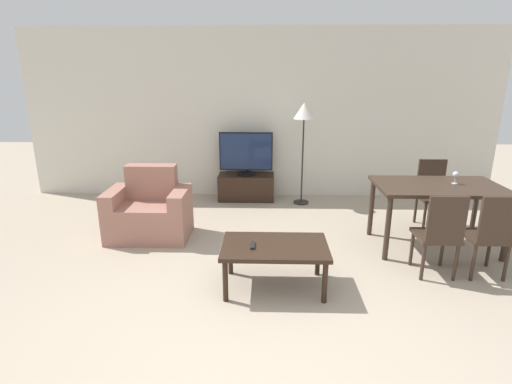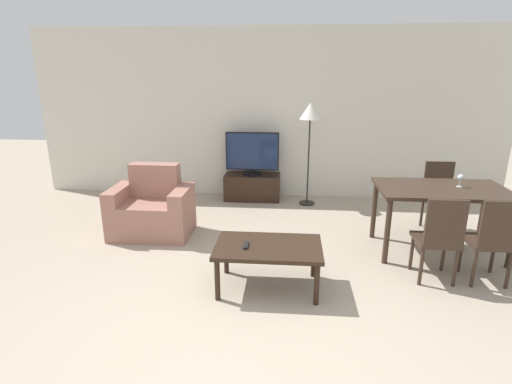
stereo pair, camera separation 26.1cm
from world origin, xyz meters
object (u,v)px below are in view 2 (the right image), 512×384
at_px(tv, 252,154).
at_px(dining_table, 442,195).
at_px(dining_chair_near, 439,236).
at_px(remote_primary, 246,245).
at_px(armchair, 152,210).
at_px(floor_lamp, 310,118).
at_px(tv_stand, 252,187).
at_px(coffee_table, 268,250).
at_px(dining_chair_near_right, 493,238).
at_px(wine_glass_left, 460,178).
at_px(dining_chair_far, 439,193).

distance_m(tv, dining_table, 2.94).
bearing_deg(dining_chair_near, remote_primary, -170.96).
xyz_separation_m(armchair, remote_primary, (1.35, -1.26, 0.14)).
relative_size(tv, remote_primary, 5.67).
relative_size(tv, floor_lamp, 0.54).
relative_size(tv_stand, dining_table, 0.63).
distance_m(tv_stand, remote_primary, 2.85).
height_order(armchair, tv_stand, armchair).
height_order(coffee_table, dining_chair_near, dining_chair_near).
xyz_separation_m(tv, remote_primary, (0.21, -2.83, -0.30)).
bearing_deg(armchair, coffee_table, -38.05).
distance_m(armchair, tv, 1.99).
distance_m(coffee_table, dining_table, 2.16).
bearing_deg(dining_chair_near, armchair, 163.34).
bearing_deg(remote_primary, tv, 94.21).
distance_m(dining_chair_near_right, wine_glass_left, 0.87).
relative_size(dining_table, wine_glass_left, 9.72).
height_order(tv, floor_lamp, floor_lamp).
height_order(tv_stand, dining_chair_far, dining_chair_far).
xyz_separation_m(dining_table, remote_primary, (-2.11, -1.02, -0.23)).
bearing_deg(tv, wine_glass_left, -34.92).
bearing_deg(dining_chair_near_right, dining_table, 108.83).
bearing_deg(wine_glass_left, dining_table, -166.49).
xyz_separation_m(dining_table, dining_chair_near_right, (0.25, -0.73, -0.19)).
distance_m(dining_chair_near_right, remote_primary, 2.38).
distance_m(armchair, wine_glass_left, 3.70).
bearing_deg(armchair, tv, 53.97).
bearing_deg(dining_chair_far, armchair, -172.39).
relative_size(armchair, coffee_table, 0.98).
distance_m(coffee_table, wine_glass_left, 2.39).
bearing_deg(floor_lamp, armchair, -145.64).
relative_size(floor_lamp, wine_glass_left, 10.82).
xyz_separation_m(dining_chair_far, floor_lamp, (-1.68, 0.89, 0.87)).
relative_size(dining_chair_near, dining_chair_far, 1.00).
distance_m(floor_lamp, remote_primary, 2.88).
distance_m(dining_chair_near_right, floor_lamp, 3.01).
bearing_deg(wine_glass_left, remote_primary, -155.08).
relative_size(coffee_table, dining_chair_near, 1.13).
bearing_deg(dining_table, floor_lamp, 131.43).
bearing_deg(dining_chair_near, wine_glass_left, 60.21).
height_order(armchair, remote_primary, armchair).
xyz_separation_m(dining_chair_near, wine_glass_left, (0.44, 0.77, 0.39)).
height_order(tv_stand, wine_glass_left, wine_glass_left).
relative_size(coffee_table, dining_chair_near_right, 1.13).
xyz_separation_m(armchair, dining_chair_far, (3.71, 0.50, 0.17)).
distance_m(dining_chair_far, floor_lamp, 2.09).
height_order(dining_table, dining_chair_near_right, dining_chair_near_right).
xyz_separation_m(tv, dining_chair_near_right, (2.57, -2.53, -0.27)).
bearing_deg(coffee_table, wine_glass_left, 26.26).
bearing_deg(wine_glass_left, dining_chair_far, 85.56).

